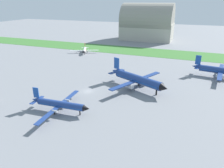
# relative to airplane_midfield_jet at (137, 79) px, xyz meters

# --- Properties ---
(ground_plane) EXTENTS (600.00, 600.00, 0.00)m
(ground_plane) POSITION_rel_airplane_midfield_jet_xyz_m (-18.26, -11.30, -4.06)
(ground_plane) COLOR gray
(grass_taxiway_strip) EXTENTS (360.00, 28.00, 0.08)m
(grass_taxiway_strip) POSITION_rel_airplane_midfield_jet_xyz_m (-18.26, 71.17, -4.02)
(grass_taxiway_strip) COLOR #3D7533
(grass_taxiway_strip) RESTS_ON ground_plane
(airplane_midfield_jet) EXTENTS (29.67, 29.80, 11.28)m
(airplane_midfield_jet) POSITION_rel_airplane_midfield_jet_xyz_m (0.00, 0.00, 0.00)
(airplane_midfield_jet) COLOR navy
(airplane_midfield_jet) RESTS_ON ground_plane
(airplane_foreground_turboprop) EXTENTS (22.53, 26.31, 7.88)m
(airplane_foreground_turboprop) POSITION_rel_airplane_midfield_jet_xyz_m (-19.17, -30.60, -1.18)
(airplane_foreground_turboprop) COLOR navy
(airplane_foreground_turboprop) RESTS_ON ground_plane
(airplane_taxiing_turboprop) EXTENTS (19.26, 16.73, 6.20)m
(airplane_taxiing_turboprop) POSITION_rel_airplane_midfield_jet_xyz_m (-53.41, 51.40, -1.80)
(airplane_taxiing_turboprop) COLOR white
(airplane_taxiing_turboprop) RESTS_ON ground_plane
(airplane_parked_jet_far) EXTENTS (27.97, 28.44, 10.06)m
(airplane_parked_jet_far) POSITION_rel_airplane_midfield_jet_xyz_m (35.67, 28.27, -0.44)
(airplane_parked_jet_far) COLOR navy
(airplane_parked_jet_far) RESTS_ON ground_plane
(hangar_distant) EXTENTS (48.89, 31.00, 34.37)m
(hangar_distant) POSITION_rel_airplane_midfield_jet_xyz_m (-23.30, 124.51, 11.29)
(hangar_distant) COLOR #B2AD9E
(hangar_distant) RESTS_ON ground_plane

